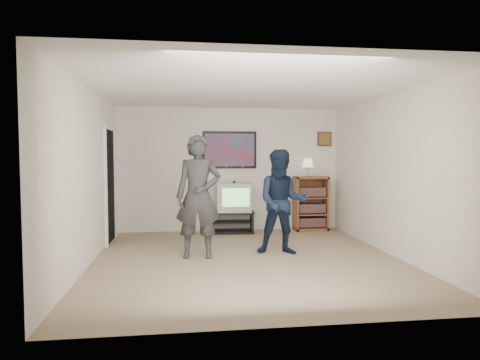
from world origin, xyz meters
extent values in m
cube|color=#816652|center=(0.00, 0.00, 0.00)|extent=(4.50, 5.00, 0.01)
cube|color=white|center=(0.00, 0.00, 2.50)|extent=(4.50, 5.00, 0.01)
cube|color=silver|center=(0.00, 2.50, 1.25)|extent=(4.50, 0.01, 2.50)
cube|color=silver|center=(-2.25, 0.00, 1.25)|extent=(0.01, 5.00, 2.50)
cube|color=silver|center=(2.25, 0.00, 1.25)|extent=(0.01, 5.00, 2.50)
cube|color=black|center=(0.02, 2.23, 0.41)|extent=(0.88, 0.52, 0.04)
cube|color=black|center=(0.02, 2.23, 0.02)|extent=(0.88, 0.52, 0.04)
cube|color=black|center=(-0.38, 2.23, 0.21)|extent=(0.06, 0.46, 0.43)
cube|color=black|center=(0.42, 2.23, 0.21)|extent=(0.06, 0.46, 0.43)
imported|color=#2D2E2F|center=(-0.71, 0.24, 0.93)|extent=(0.72, 0.51, 1.85)
imported|color=black|center=(0.59, 0.30, 0.82)|extent=(0.90, 0.75, 1.64)
cube|color=white|center=(-0.74, 0.40, 1.17)|extent=(0.06, 0.12, 0.03)
cube|color=white|center=(0.55, 0.53, 1.08)|extent=(0.08, 0.13, 0.04)
cube|color=black|center=(0.00, 2.48, 1.65)|extent=(1.10, 0.03, 0.75)
cube|color=white|center=(-0.55, 2.48, 1.95)|extent=(0.28, 0.02, 0.14)
cube|color=#391A12|center=(2.00, 2.48, 1.88)|extent=(0.30, 0.03, 0.30)
cube|color=black|center=(-2.23, 1.60, 1.00)|extent=(0.03, 0.85, 2.00)
camera|label=1|loc=(-0.93, -6.18, 1.56)|focal=32.00mm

